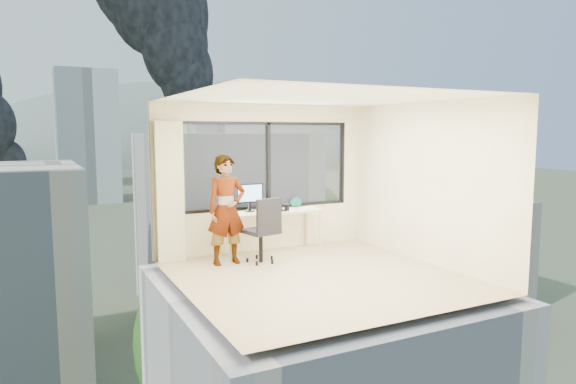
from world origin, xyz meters
TOP-DOWN VIEW (x-y plane):
  - floor at (0.00, 0.00)m, footprint 4.00×4.00m
  - ceiling at (0.00, 0.00)m, footprint 4.00×4.00m
  - wall_front at (0.00, -2.00)m, footprint 4.00×0.01m
  - wall_left at (-2.00, 0.00)m, footprint 0.01×4.00m
  - wall_right at (2.00, 0.00)m, footprint 0.01×4.00m
  - window_wall at (0.05, 2.00)m, footprint 3.30×0.16m
  - curtain at (-1.72, 1.88)m, footprint 0.45×0.14m
  - desk at (0.00, 1.66)m, footprint 1.80×0.60m
  - chair at (-0.43, 1.14)m, footprint 0.67×0.67m
  - person at (-0.95, 1.30)m, footprint 0.66×0.45m
  - monitor at (-0.36, 1.76)m, footprint 0.50×0.11m
  - game_console at (0.10, 1.86)m, footprint 0.39×0.35m
  - laptop at (0.07, 1.59)m, footprint 0.32×0.33m
  - cellphone at (0.01, 1.57)m, footprint 0.13×0.09m
  - pen_cup at (0.26, 1.57)m, footprint 0.09×0.09m
  - handbag at (0.60, 1.86)m, footprint 0.26×0.19m
  - exterior_ground at (0.00, 120.00)m, footprint 400.00×400.00m
  - near_bldg_b at (12.00, 38.00)m, footprint 14.00×13.00m
  - near_bldg_c at (30.00, 28.00)m, footprint 12.00×10.00m
  - far_tower_b at (8.00, 120.00)m, footprint 13.00×13.00m
  - far_tower_c at (45.00, 140.00)m, footprint 15.00×15.00m
  - hill_b at (100.00, 320.00)m, footprint 300.00×220.00m
  - tree_b at (4.00, 18.00)m, footprint 7.60×7.60m
  - tree_c at (22.00, 40.00)m, footprint 8.40×8.40m
  - smoke_plume_b at (55.00, 170.00)m, footprint 30.00×18.00m

SIDE VIEW (x-z plane):
  - exterior_ground at x=0.00m, z-range -14.02..-13.98m
  - hill_b at x=100.00m, z-range -62.00..34.00m
  - tree_b at x=4.00m, z-range -14.00..-5.00m
  - near_bldg_c at x=30.00m, z-range -14.00..-4.00m
  - tree_c at x=22.00m, z-range -14.00..-4.00m
  - near_bldg_b at x=12.00m, z-range -14.00..2.00m
  - far_tower_c at x=45.00m, z-range -14.00..12.00m
  - floor at x=0.00m, z-range -0.01..0.01m
  - desk at x=0.00m, z-range 0.00..0.75m
  - chair at x=-0.43m, z-range 0.00..1.10m
  - cellphone at x=0.01m, z-range 0.75..0.76m
  - game_console at x=0.10m, z-range 0.75..0.83m
  - pen_cup at x=0.26m, z-range 0.75..0.86m
  - handbag at x=0.60m, z-range 0.75..0.93m
  - laptop at x=0.07m, z-range 0.75..0.95m
  - person at x=-0.95m, z-range 0.00..1.76m
  - monitor at x=-0.36m, z-range 0.75..1.25m
  - far_tower_b at x=8.00m, z-range -14.00..16.00m
  - curtain at x=-1.72m, z-range 0.00..2.30m
  - wall_front at x=0.00m, z-range 0.00..2.60m
  - wall_left at x=-2.00m, z-range 0.00..2.60m
  - wall_right at x=2.00m, z-range 0.00..2.60m
  - window_wall at x=0.05m, z-range 0.75..2.30m
  - ceiling at x=0.00m, z-range 2.60..2.60m
  - smoke_plume_b at x=55.00m, z-range -8.00..62.00m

